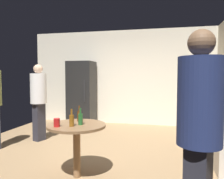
{
  "coord_description": "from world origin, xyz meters",
  "views": [
    {
      "loc": [
        1.25,
        -3.78,
        1.4
      ],
      "look_at": [
        0.3,
        0.28,
        1.14
      ],
      "focal_mm": 35.83,
      "sensor_mm": 36.0,
      "label": 1
    }
  ],
  "objects_px": {
    "beer_bottle_brown": "(79,116)",
    "beer_bottle_green": "(80,119)",
    "foreground_table": "(77,132)",
    "beer_bottle_amber": "(72,120)",
    "plastic_cup_red": "(57,123)",
    "refrigerator": "(82,93)",
    "person_in_white_shirt": "(39,96)",
    "wine_bottle_on_counter": "(215,96)",
    "beer_bottle_on_counter": "(221,100)",
    "person_in_navy_shirt": "(199,124)"
  },
  "relations": [
    {
      "from": "wine_bottle_on_counter",
      "to": "foreground_table",
      "type": "relative_size",
      "value": 0.39
    },
    {
      "from": "wine_bottle_on_counter",
      "to": "beer_bottle_brown",
      "type": "relative_size",
      "value": 1.35
    },
    {
      "from": "beer_bottle_amber",
      "to": "plastic_cup_red",
      "type": "bearing_deg",
      "value": -159.08
    },
    {
      "from": "person_in_navy_shirt",
      "to": "plastic_cup_red",
      "type": "bearing_deg",
      "value": -3.19
    },
    {
      "from": "beer_bottle_amber",
      "to": "plastic_cup_red",
      "type": "height_order",
      "value": "beer_bottle_amber"
    },
    {
      "from": "beer_bottle_on_counter",
      "to": "plastic_cup_red",
      "type": "distance_m",
      "value": 2.81
    },
    {
      "from": "beer_bottle_brown",
      "to": "person_in_navy_shirt",
      "type": "distance_m",
      "value": 1.92
    },
    {
      "from": "beer_bottle_on_counter",
      "to": "beer_bottle_brown",
      "type": "bearing_deg",
      "value": -151.79
    },
    {
      "from": "wine_bottle_on_counter",
      "to": "beer_bottle_green",
      "type": "relative_size",
      "value": 1.35
    },
    {
      "from": "beer_bottle_on_counter",
      "to": "foreground_table",
      "type": "distance_m",
      "value": 2.55
    },
    {
      "from": "refrigerator",
      "to": "beer_bottle_on_counter",
      "type": "xyz_separation_m",
      "value": [
        3.26,
        -1.79,
        0.08
      ]
    },
    {
      "from": "wine_bottle_on_counter",
      "to": "beer_bottle_on_counter",
      "type": "relative_size",
      "value": 1.35
    },
    {
      "from": "refrigerator",
      "to": "beer_bottle_brown",
      "type": "bearing_deg",
      "value": -69.71
    },
    {
      "from": "beer_bottle_on_counter",
      "to": "person_in_navy_shirt",
      "type": "distance_m",
      "value": 2.48
    },
    {
      "from": "refrigerator",
      "to": "person_in_navy_shirt",
      "type": "height_order",
      "value": "refrigerator"
    },
    {
      "from": "foreground_table",
      "to": "person_in_white_shirt",
      "type": "distance_m",
      "value": 2.09
    },
    {
      "from": "beer_bottle_green",
      "to": "refrigerator",
      "type": "bearing_deg",
      "value": 110.65
    },
    {
      "from": "plastic_cup_red",
      "to": "beer_bottle_brown",
      "type": "bearing_deg",
      "value": 68.62
    },
    {
      "from": "refrigerator",
      "to": "wine_bottle_on_counter",
      "type": "height_order",
      "value": "refrigerator"
    },
    {
      "from": "beer_bottle_amber",
      "to": "person_in_white_shirt",
      "type": "distance_m",
      "value": 2.14
    },
    {
      "from": "person_in_white_shirt",
      "to": "beer_bottle_green",
      "type": "bearing_deg",
      "value": -24.37
    },
    {
      "from": "beer_bottle_amber",
      "to": "wine_bottle_on_counter",
      "type": "bearing_deg",
      "value": 41.63
    },
    {
      "from": "beer_bottle_brown",
      "to": "beer_bottle_green",
      "type": "relative_size",
      "value": 1.0
    },
    {
      "from": "wine_bottle_on_counter",
      "to": "beer_bottle_brown",
      "type": "xyz_separation_m",
      "value": [
        -2.15,
        -1.56,
        -0.2
      ]
    },
    {
      "from": "refrigerator",
      "to": "person_in_white_shirt",
      "type": "bearing_deg",
      "value": -100.9
    },
    {
      "from": "beer_bottle_on_counter",
      "to": "beer_bottle_brown",
      "type": "distance_m",
      "value": 2.47
    },
    {
      "from": "refrigerator",
      "to": "foreground_table",
      "type": "distance_m",
      "value": 3.36
    },
    {
      "from": "wine_bottle_on_counter",
      "to": "beer_bottle_brown",
      "type": "distance_m",
      "value": 2.66
    },
    {
      "from": "beer_bottle_amber",
      "to": "beer_bottle_green",
      "type": "bearing_deg",
      "value": 55.79
    },
    {
      "from": "beer_bottle_amber",
      "to": "person_in_navy_shirt",
      "type": "bearing_deg",
      "value": -31.53
    },
    {
      "from": "beer_bottle_on_counter",
      "to": "beer_bottle_amber",
      "type": "xyz_separation_m",
      "value": [
        -2.15,
        -1.49,
        -0.17
      ]
    },
    {
      "from": "wine_bottle_on_counter",
      "to": "beer_bottle_amber",
      "type": "height_order",
      "value": "wine_bottle_on_counter"
    },
    {
      "from": "person_in_white_shirt",
      "to": "refrigerator",
      "type": "bearing_deg",
      "value": 98.65
    },
    {
      "from": "beer_bottle_brown",
      "to": "foreground_table",
      "type": "bearing_deg",
      "value": -78.98
    },
    {
      "from": "refrigerator",
      "to": "person_in_white_shirt",
      "type": "height_order",
      "value": "refrigerator"
    },
    {
      "from": "foreground_table",
      "to": "beer_bottle_amber",
      "type": "xyz_separation_m",
      "value": [
        -0.02,
        -0.13,
        0.19
      ]
    },
    {
      "from": "beer_bottle_amber",
      "to": "beer_bottle_on_counter",
      "type": "bearing_deg",
      "value": 34.81
    },
    {
      "from": "beer_bottle_on_counter",
      "to": "beer_bottle_brown",
      "type": "relative_size",
      "value": 1.0
    },
    {
      "from": "plastic_cup_red",
      "to": "wine_bottle_on_counter",
      "type": "bearing_deg",
      "value": 40.35
    },
    {
      "from": "beer_bottle_brown",
      "to": "wine_bottle_on_counter",
      "type": "bearing_deg",
      "value": 36.0
    },
    {
      "from": "beer_bottle_green",
      "to": "person_in_white_shirt",
      "type": "relative_size",
      "value": 0.14
    },
    {
      "from": "beer_bottle_green",
      "to": "person_in_white_shirt",
      "type": "height_order",
      "value": "person_in_white_shirt"
    },
    {
      "from": "beer_bottle_on_counter",
      "to": "wine_bottle_on_counter",
      "type": "bearing_deg",
      "value": 92.75
    },
    {
      "from": "refrigerator",
      "to": "wine_bottle_on_counter",
      "type": "xyz_separation_m",
      "value": [
        3.24,
        -1.39,
        0.12
      ]
    },
    {
      "from": "refrigerator",
      "to": "beer_bottle_green",
      "type": "relative_size",
      "value": 7.83
    },
    {
      "from": "wine_bottle_on_counter",
      "to": "beer_bottle_brown",
      "type": "bearing_deg",
      "value": -144.0
    },
    {
      "from": "foreground_table",
      "to": "person_in_white_shirt",
      "type": "bearing_deg",
      "value": 135.11
    },
    {
      "from": "person_in_white_shirt",
      "to": "beer_bottle_amber",
      "type": "bearing_deg",
      "value": -28.06
    },
    {
      "from": "foreground_table",
      "to": "beer_bottle_amber",
      "type": "distance_m",
      "value": 0.23
    },
    {
      "from": "beer_bottle_green",
      "to": "person_in_white_shirt",
      "type": "distance_m",
      "value": 2.12
    }
  ]
}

